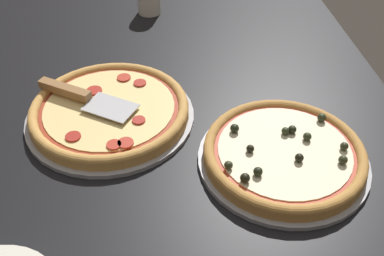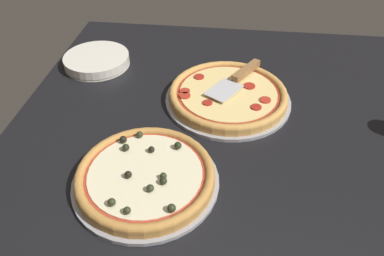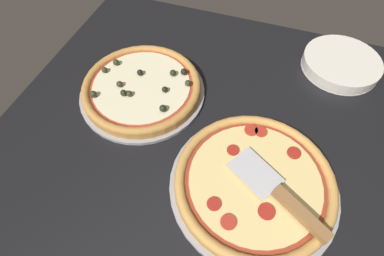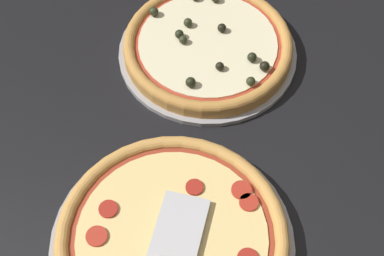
% 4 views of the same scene
% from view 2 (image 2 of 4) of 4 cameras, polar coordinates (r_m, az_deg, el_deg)
% --- Properties ---
extents(ground_plane, '(1.24, 1.15, 0.04)m').
position_cam_2_polar(ground_plane, '(1.06, 6.70, 0.58)').
color(ground_plane, black).
extents(pizza_pan_front, '(0.37, 0.37, 0.01)m').
position_cam_2_polar(pizza_pan_front, '(1.11, 5.47, 4.32)').
color(pizza_pan_front, '#939399').
rests_on(pizza_pan_front, ground_plane).
extents(pizza_front, '(0.35, 0.35, 0.03)m').
position_cam_2_polar(pizza_front, '(1.10, 5.53, 5.17)').
color(pizza_front, '#C68E47').
rests_on(pizza_front, pizza_pan_front).
extents(pizza_pan_back, '(0.34, 0.34, 0.01)m').
position_cam_2_polar(pizza_pan_back, '(0.87, -7.01, -8.03)').
color(pizza_pan_back, '#939399').
rests_on(pizza_pan_back, ground_plane).
extents(pizza_back, '(0.32, 0.32, 0.04)m').
position_cam_2_polar(pizza_back, '(0.86, -7.12, -7.11)').
color(pizza_back, '#B77F3D').
rests_on(pizza_back, pizza_pan_back).
extents(serving_spatula, '(0.16, 0.23, 0.02)m').
position_cam_2_polar(serving_spatula, '(1.15, 7.49, 8.02)').
color(serving_spatula, '#B7B7BC').
rests_on(serving_spatula, pizza_front).
extents(plate_stack, '(0.22, 0.22, 0.04)m').
position_cam_2_polar(plate_stack, '(1.32, -14.30, 9.97)').
color(plate_stack, silver).
rests_on(plate_stack, ground_plane).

